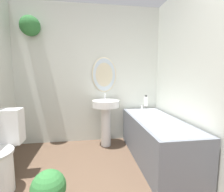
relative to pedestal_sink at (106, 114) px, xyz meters
The scene contains 6 objects.
wall_back 0.84m from the pedestal_sink, 138.43° to the left, with size 2.63×0.31×2.40m.
wall_right 1.57m from the pedestal_sink, 43.66° to the right, with size 0.06×2.62×2.40m.
pedestal_sink is the anchor object (origin of this frame).
bathtub 0.90m from the pedestal_sink, 39.59° to the right, with size 0.63×1.53×0.66m.
shampoo_bottle 0.75m from the pedestal_sink, ahead, with size 0.07×0.07×0.19m.
potted_plant 1.53m from the pedestal_sink, 114.67° to the right, with size 0.29×0.29×0.41m.
Camera 1 is at (-0.03, -0.42, 1.19)m, focal length 26.00 mm.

